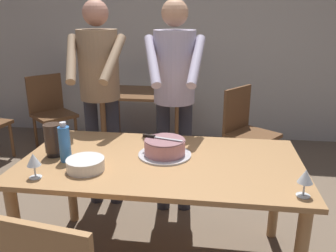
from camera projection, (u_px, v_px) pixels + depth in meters
The scene contains 14 objects.
back_wall at pixel (193, 35), 4.44m from camera, with size 10.00×0.12×2.70m, color beige.
main_dining_table at pixel (161, 174), 2.18m from camera, with size 1.72×0.92×0.75m.
cake_on_platter at pixel (165, 148), 2.19m from camera, with size 0.34×0.34×0.11m.
cake_knife at pixel (154, 137), 2.20m from camera, with size 0.27×0.09×0.02m.
plate_stack at pixel (86, 164), 2.00m from camera, with size 0.22×0.22×0.07m.
wine_glass_near at pixel (305, 177), 1.69m from camera, with size 0.08×0.08×0.14m.
wine_glass_far at pixel (34, 161), 1.88m from camera, with size 0.08×0.08×0.14m.
water_bottle at pixel (65, 143), 2.09m from camera, with size 0.07×0.07×0.25m.
hurricane_lamp at pixel (53, 140), 2.18m from camera, with size 0.11×0.11×0.21m.
person_cutting_cake at pixel (174, 87), 2.68m from camera, with size 0.46×0.57×1.72m.
person_standing_beside at pixel (100, 84), 2.79m from camera, with size 0.47×0.56×1.72m.
background_table at pixel (145, 105), 4.09m from camera, with size 1.00×0.70×0.74m.
background_chair_1 at pixel (246, 128), 3.55m from camera, with size 0.62×0.62×0.90m.
background_chair_2 at pixel (51, 109), 4.24m from camera, with size 0.62×0.62×0.90m.
Camera 1 is at (0.31, -1.95, 1.62)m, focal length 36.92 mm.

